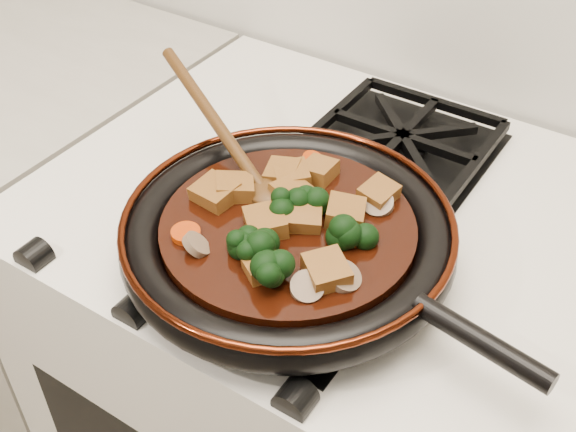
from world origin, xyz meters
The scene contains 32 objects.
stove centered at (0.00, 1.69, 0.45)m, with size 0.76×0.60×0.90m, color white.
burner_grate_front centered at (0.00, 1.55, 0.91)m, with size 0.23×0.23×0.03m, color black, non-canonical shape.
burner_grate_back centered at (0.00, 1.83, 0.91)m, with size 0.23×0.23×0.03m, color black, non-canonical shape.
skillet centered at (-0.01, 1.56, 0.94)m, with size 0.49×0.36×0.05m.
braising_sauce centered at (-0.01, 1.56, 0.95)m, with size 0.28×0.28×0.02m, color black.
tofu_cube_0 centered at (-0.06, 1.63, 0.97)m, with size 0.04×0.04×0.02m, color brown.
tofu_cube_1 centered at (0.01, 1.49, 0.97)m, with size 0.04×0.03×0.02m, color brown.
tofu_cube_2 centered at (-0.02, 1.54, 0.97)m, with size 0.04×0.04×0.02m, color brown.
tofu_cube_3 centered at (0.04, 1.60, 0.97)m, with size 0.04×0.04×0.02m, color brown.
tofu_cube_4 centered at (-0.03, 1.60, 0.97)m, with size 0.04×0.04×0.02m, color brown.
tofu_cube_5 centered at (-0.04, 1.63, 0.97)m, with size 0.04×0.04×0.02m, color brown.
tofu_cube_6 centered at (0.05, 1.65, 0.97)m, with size 0.04×0.03×0.02m, color brown.
tofu_cube_7 centered at (0.00, 1.57, 0.97)m, with size 0.04×0.04×0.02m, color brown.
tofu_cube_8 centered at (0.07, 1.51, 0.97)m, with size 0.04×0.04×0.02m, color brown.
tofu_cube_9 centered at (-0.10, 1.55, 0.97)m, with size 0.04×0.04×0.02m, color brown.
tofu_cube_10 centered at (-0.02, 1.65, 0.97)m, with size 0.04×0.04×0.02m, color brown.
tofu_cube_11 centered at (-0.09, 1.57, 0.97)m, with size 0.04×0.04×0.02m, color brown.
broccoli_floret_0 centered at (-0.01, 1.57, 0.97)m, with size 0.06×0.06×0.06m, color black, non-canonical shape.
broccoli_floret_1 centered at (0.07, 1.57, 0.97)m, with size 0.06×0.06×0.05m, color black, non-canonical shape.
broccoli_floret_2 centered at (-0.02, 1.50, 0.97)m, with size 0.06×0.06×0.05m, color black, non-canonical shape.
broccoli_floret_3 centered at (0.00, 1.59, 0.97)m, with size 0.06×0.06×0.05m, color black, non-canonical shape.
broccoli_floret_4 centered at (-0.01, 1.51, 0.97)m, with size 0.06×0.06×0.05m, color black, non-canonical shape.
broccoli_floret_5 centered at (0.02, 1.48, 0.97)m, with size 0.06×0.06×0.05m, color black, non-canonical shape.
carrot_coin_0 centered at (0.06, 1.58, 0.96)m, with size 0.03×0.03×0.01m, color #B73205.
carrot_coin_1 centered at (-0.09, 1.49, 0.96)m, with size 0.03×0.03×0.01m, color #B73205.
carrot_coin_2 centered at (-0.11, 1.56, 0.96)m, with size 0.03×0.03×0.01m, color #B73205.
carrot_coin_3 centered at (-0.04, 1.67, 0.96)m, with size 0.03×0.03×0.01m, color #B73205.
mushroom_slice_0 centered at (0.06, 1.64, 0.97)m, with size 0.03×0.03×0.01m, color #7C6147.
mushroom_slice_1 centered at (0.09, 1.52, 0.97)m, with size 0.04×0.04×0.01m, color #7C6147.
mushroom_slice_2 centered at (0.06, 1.49, 0.97)m, with size 0.03×0.03×0.01m, color #7C6147.
mushroom_slice_3 centered at (-0.06, 1.48, 0.97)m, with size 0.03×0.03×0.01m, color #7C6147.
wooden_spoon centered at (-0.12, 1.62, 0.98)m, with size 0.15×0.09×0.24m.
Camera 1 is at (0.31, 1.07, 1.47)m, focal length 45.00 mm.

